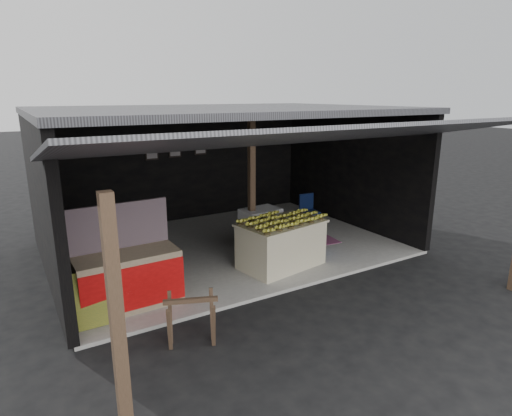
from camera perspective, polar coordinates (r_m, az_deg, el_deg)
ground at (r=7.50m, az=4.88°, el=-10.97°), size 80.00×80.00×0.00m
concrete_slab at (r=9.46m, az=-3.99°, el=-5.13°), size 7.00×5.00×0.06m
shophouse at (r=9.25m, az=-5.11°, el=7.60°), size 7.40×7.29×3.02m
banana_table at (r=8.20m, az=3.37°, el=-4.83°), size 1.73×1.23×0.88m
banana_pile at (r=8.04m, az=3.43°, el=-1.30°), size 1.60×1.11×0.17m
white_crate at (r=9.06m, az=0.61°, el=-2.84°), size 0.85×0.62×0.89m
neighbor_stall at (r=6.97m, az=-16.70°, el=-8.79°), size 1.56×0.74×1.59m
green_signboard at (r=6.59m, az=-20.63°, el=-11.23°), size 0.55×0.21×0.81m
sawhorse at (r=5.89m, az=-8.64°, el=-14.04°), size 0.79×0.79×0.68m
water_barrel at (r=9.06m, az=8.18°, el=-4.40°), size 0.32×0.32×0.47m
plastic_chair at (r=10.62m, az=6.96°, el=-0.01°), size 0.44×0.44×0.84m
magenta_rug at (r=9.78m, az=6.07°, el=-4.30°), size 1.61×1.17×0.01m
picture_frames at (r=11.11m, az=-10.61°, el=7.74°), size 1.62×0.04×0.46m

